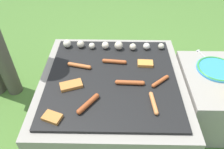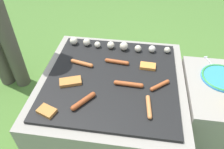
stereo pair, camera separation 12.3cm
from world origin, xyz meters
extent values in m
plane|color=#47702D|center=(0.00, 0.00, 0.00)|extent=(14.00, 14.00, 0.00)
cube|color=gray|center=(0.00, 0.00, 0.18)|extent=(0.90, 0.90, 0.36)
cube|color=black|center=(0.00, 0.00, 0.36)|extent=(0.79, 0.79, 0.02)
cube|color=gray|center=(0.67, 0.01, 0.19)|extent=(0.42, 0.54, 0.37)
cylinder|color=#4C473D|center=(-0.79, 0.23, 0.38)|extent=(0.11, 0.11, 0.76)
cylinder|color=#93421E|center=(-0.12, -0.23, 0.39)|extent=(0.11, 0.13, 0.03)
sphere|color=#93421E|center=(-0.16, -0.29, 0.39)|extent=(0.03, 0.03, 0.03)
sphere|color=#93421E|center=(-0.08, -0.17, 0.39)|extent=(0.03, 0.03, 0.03)
cylinder|color=#A34C23|center=(0.11, -0.06, 0.39)|extent=(0.15, 0.03, 0.03)
sphere|color=#A34C23|center=(0.03, -0.06, 0.39)|extent=(0.03, 0.03, 0.03)
sphere|color=#A34C23|center=(0.18, -0.06, 0.39)|extent=(0.03, 0.03, 0.03)
cylinder|color=#C6753D|center=(0.23, -0.22, 0.39)|extent=(0.04, 0.14, 0.02)
sphere|color=#C6753D|center=(0.22, -0.15, 0.39)|extent=(0.02, 0.02, 0.02)
sphere|color=#C6753D|center=(0.23, -0.28, 0.39)|extent=(0.02, 0.02, 0.02)
cylinder|color=#A34C23|center=(0.01, 0.14, 0.39)|extent=(0.14, 0.04, 0.03)
sphere|color=#A34C23|center=(-0.06, 0.15, 0.39)|extent=(0.03, 0.03, 0.03)
sphere|color=#A34C23|center=(0.08, 0.13, 0.39)|extent=(0.03, 0.03, 0.03)
cylinder|color=#B7602D|center=(-0.21, 0.09, 0.39)|extent=(0.14, 0.06, 0.03)
sphere|color=#B7602D|center=(-0.28, 0.11, 0.39)|extent=(0.03, 0.03, 0.03)
sphere|color=#B7602D|center=(-0.15, 0.07, 0.39)|extent=(0.03, 0.03, 0.03)
cylinder|color=#A34C23|center=(0.29, -0.05, 0.39)|extent=(0.11, 0.10, 0.02)
sphere|color=#A34C23|center=(0.24, -0.08, 0.39)|extent=(0.02, 0.02, 0.02)
sphere|color=#A34C23|center=(0.34, -0.01, 0.39)|extent=(0.02, 0.02, 0.02)
cube|color=#B27033|center=(-0.30, -0.32, 0.38)|extent=(0.11, 0.09, 0.02)
cube|color=#B27033|center=(-0.24, -0.09, 0.38)|extent=(0.14, 0.11, 0.02)
cube|color=#D18438|center=(0.22, 0.12, 0.38)|extent=(0.10, 0.07, 0.02)
sphere|color=beige|center=(-0.33, 0.32, 0.40)|extent=(0.06, 0.06, 0.06)
sphere|color=beige|center=(-0.23, 0.32, 0.40)|extent=(0.05, 0.05, 0.05)
sphere|color=beige|center=(-0.15, 0.30, 0.40)|extent=(0.04, 0.04, 0.04)
sphere|color=beige|center=(-0.05, 0.31, 0.40)|extent=(0.05, 0.05, 0.05)
sphere|color=beige|center=(0.04, 0.30, 0.40)|extent=(0.06, 0.06, 0.06)
sphere|color=beige|center=(0.14, 0.29, 0.40)|extent=(0.05, 0.05, 0.05)
sphere|color=silver|center=(0.24, 0.30, 0.40)|extent=(0.05, 0.05, 0.05)
sphere|color=beige|center=(0.35, 0.31, 0.40)|extent=(0.04, 0.04, 0.04)
cylinder|color=#338CCC|center=(0.67, 0.08, 0.38)|extent=(0.25, 0.25, 0.01)
torus|color=#338C3F|center=(0.67, 0.08, 0.38)|extent=(0.25, 0.25, 0.01)
cylinder|color=silver|center=(0.63, 0.20, 0.38)|extent=(0.06, 0.17, 0.01)
cube|color=silver|center=(0.61, 0.29, 0.38)|extent=(0.03, 0.02, 0.01)
camera|label=1|loc=(0.02, -0.99, 1.28)|focal=35.00mm
camera|label=2|loc=(0.14, -0.99, 1.28)|focal=35.00mm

